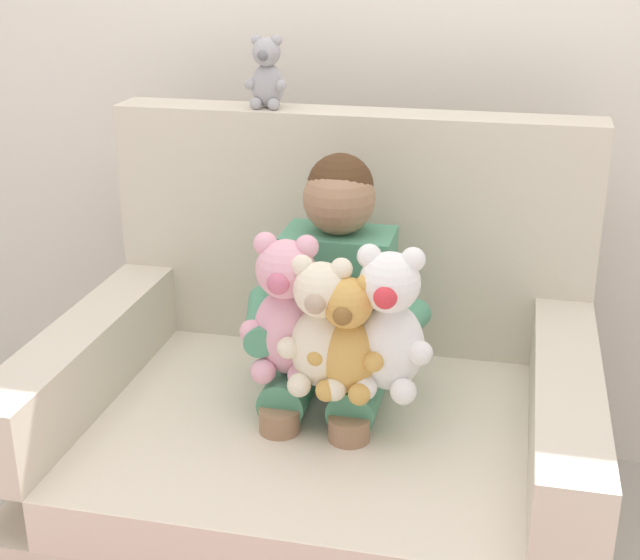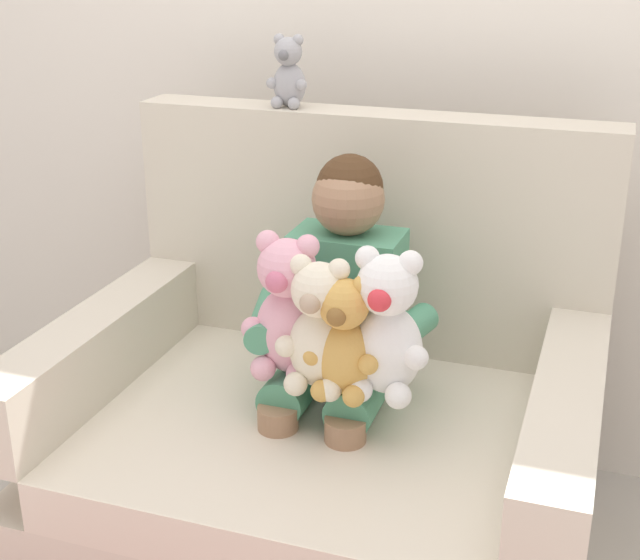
{
  "view_description": "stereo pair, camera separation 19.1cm",
  "coord_description": "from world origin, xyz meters",
  "views": [
    {
      "loc": [
        0.42,
        -1.79,
        1.51
      ],
      "look_at": [
        0.02,
        -0.05,
        0.81
      ],
      "focal_mm": 49.83,
      "sensor_mm": 36.0,
      "label": 1
    },
    {
      "loc": [
        0.6,
        -1.74,
        1.51
      ],
      "look_at": [
        0.02,
        -0.05,
        0.81
      ],
      "focal_mm": 49.83,
      "sensor_mm": 36.0,
      "label": 2
    }
  ],
  "objects": [
    {
      "name": "seated_child",
      "position": [
        0.02,
        0.08,
        0.67
      ],
      "size": [
        0.45,
        0.39,
        0.82
      ],
      "rotation": [
        0.0,
        0.0,
        -0.01
      ],
      "color": "#4C9370",
      "rests_on": "armchair"
    },
    {
      "name": "plush_pink",
      "position": [
        -0.06,
        -0.04,
        0.73
      ],
      "size": [
        0.2,
        0.16,
        0.34
      ],
      "rotation": [
        0.0,
        0.0,
        -0.14
      ],
      "color": "#EAA8BC",
      "rests_on": "armchair"
    },
    {
      "name": "plush_grey_on_backrest",
      "position": [
        -0.22,
        0.41,
        1.18
      ],
      "size": [
        0.11,
        0.09,
        0.19
      ],
      "rotation": [
        0.0,
        0.0,
        -0.03
      ],
      "color": "#9E9EA3",
      "rests_on": "armchair"
    },
    {
      "name": "back_wall",
      "position": [
        0.0,
        0.74,
        1.3
      ],
      "size": [
        6.0,
        0.1,
        2.6
      ],
      "primitive_type": "cube",
      "color": "silver",
      "rests_on": "ground"
    },
    {
      "name": "armchair",
      "position": [
        0.0,
        0.05,
        0.33
      ],
      "size": [
        1.25,
        0.97,
        1.09
      ],
      "color": "beige",
      "rests_on": "ground"
    },
    {
      "name": "plush_honey",
      "position": [
        0.09,
        -0.1,
        0.7
      ],
      "size": [
        0.17,
        0.14,
        0.28
      ],
      "rotation": [
        0.0,
        0.0,
        -0.39
      ],
      "color": "gold",
      "rests_on": "armchair"
    },
    {
      "name": "plush_cream",
      "position": [
        0.03,
        -0.09,
        0.71
      ],
      "size": [
        0.18,
        0.15,
        0.31
      ],
      "rotation": [
        0.0,
        0.0,
        -0.08
      ],
      "color": "silver",
      "rests_on": "armchair"
    },
    {
      "name": "plush_white",
      "position": [
        0.17,
        -0.07,
        0.73
      ],
      "size": [
        0.2,
        0.16,
        0.34
      ],
      "rotation": [
        0.0,
        0.0,
        -0.2
      ],
      "color": "white",
      "rests_on": "armchair"
    }
  ]
}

